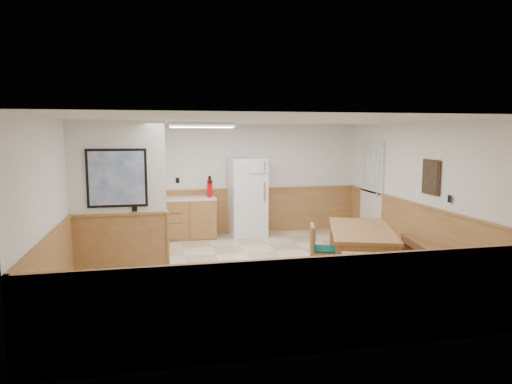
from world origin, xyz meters
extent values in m
plane|color=beige|center=(0.00, 0.00, 0.00)|extent=(6.00, 6.00, 0.00)
cube|color=white|center=(0.00, 0.00, 2.50)|extent=(6.00, 6.00, 0.02)
cube|color=white|center=(0.00, 3.00, 1.25)|extent=(6.00, 0.02, 2.50)
cube|color=white|center=(3.00, 0.00, 1.25)|extent=(0.02, 6.00, 2.50)
cube|color=white|center=(-3.00, 0.00, 1.25)|extent=(0.02, 6.00, 2.50)
cube|color=#AF7A46|center=(0.00, 2.98, 0.50)|extent=(6.00, 0.04, 1.00)
cube|color=#AF7A46|center=(2.98, 0.00, 0.50)|extent=(0.04, 6.00, 1.00)
cube|color=#AF7A46|center=(-2.98, 0.00, 0.50)|extent=(0.04, 6.00, 1.00)
cube|color=white|center=(-2.25, 0.20, 1.75)|extent=(1.50, 0.15, 1.50)
cube|color=#AF7A46|center=(-2.25, 0.20, 0.50)|extent=(1.50, 0.17, 1.00)
cube|color=black|center=(-2.25, 0.10, 1.60)|extent=(0.92, 0.03, 0.92)
cube|color=white|center=(-2.25, 0.09, 1.60)|extent=(0.84, 0.01, 0.84)
cube|color=#A96B3C|center=(-1.10, 2.68, 0.43)|extent=(1.40, 0.60, 0.86)
cube|color=#A96B3C|center=(-2.57, 2.68, 0.43)|extent=(0.06, 0.60, 0.86)
cube|color=#A96B3C|center=(-1.83, 2.68, 0.43)|extent=(0.06, 0.60, 0.86)
cube|color=beige|center=(-1.50, 2.68, 0.88)|extent=(2.20, 0.60, 0.04)
cube|color=beige|center=(-1.50, 2.98, 0.95)|extent=(2.20, 0.02, 0.10)
cube|color=silver|center=(2.97, 1.90, 1.02)|extent=(0.05, 1.02, 2.15)
cube|color=silver|center=(2.96, 1.90, 1.02)|extent=(0.04, 0.90, 2.05)
cube|color=silver|center=(2.94, 1.90, 1.55)|extent=(0.02, 0.76, 0.80)
cube|color=silver|center=(-2.10, 2.98, 1.55)|extent=(0.80, 0.03, 1.00)
cube|color=white|center=(-2.10, 2.96, 1.55)|extent=(0.70, 0.01, 0.90)
cube|color=#322214|center=(2.97, -0.30, 1.55)|extent=(0.03, 0.50, 0.60)
cube|color=black|center=(2.95, -0.30, 1.55)|extent=(0.01, 0.42, 0.52)
cube|color=silver|center=(-0.80, 1.30, 2.45)|extent=(1.20, 0.30, 0.08)
cube|color=white|center=(-0.80, 1.30, 2.40)|extent=(1.15, 0.25, 0.01)
cube|color=white|center=(0.32, 2.63, 0.88)|extent=(0.81, 0.74, 1.75)
cube|color=silver|center=(0.63, 2.27, 1.59)|extent=(0.03, 0.02, 0.23)
cube|color=silver|center=(0.63, 2.27, 1.05)|extent=(0.03, 0.02, 0.41)
cube|color=#A97E3E|center=(1.60, -0.52, 0.72)|extent=(1.55, 2.15, 0.05)
cube|color=#A97E3E|center=(1.60, -0.52, 0.65)|extent=(1.42, 2.02, 0.10)
cube|color=#A97E3E|center=(0.91, -1.24, 0.35)|extent=(0.09, 0.09, 0.70)
cube|color=#A97E3E|center=(1.50, 0.48, 0.35)|extent=(0.09, 0.09, 0.70)
cube|color=#A97E3E|center=(1.71, -1.51, 0.35)|extent=(0.09, 0.09, 0.70)
cube|color=#A97E3E|center=(2.30, 0.20, 0.35)|extent=(0.09, 0.09, 0.70)
cube|color=#A97E3E|center=(2.80, -0.54, 0.42)|extent=(0.61, 1.63, 0.05)
cube|color=#A97E3E|center=(2.80, -1.29, 0.20)|extent=(0.33, 0.11, 0.40)
cube|color=#A97E3E|center=(2.80, 0.21, 0.20)|extent=(0.33, 0.11, 0.40)
cube|color=#A97E3E|center=(0.96, -0.59, 0.42)|extent=(0.60, 0.60, 0.06)
cube|color=#0E4841|center=(0.96, -0.59, 0.47)|extent=(0.55, 0.55, 0.03)
cube|color=#A97E3E|center=(0.76, -0.53, 0.65)|extent=(0.19, 0.48, 0.40)
cube|color=#0E4841|center=(0.55, -0.47, 0.65)|extent=(0.14, 0.41, 0.34)
cube|color=#A97E3E|center=(0.69, -0.73, 0.20)|extent=(0.05, 0.05, 0.39)
cube|color=#A97E3E|center=(0.82, -0.33, 0.20)|extent=(0.05, 0.05, 0.39)
cube|color=#A97E3E|center=(1.10, -0.85, 0.20)|extent=(0.05, 0.05, 0.39)
cube|color=#A97E3E|center=(1.22, -0.45, 0.20)|extent=(0.05, 0.05, 0.39)
cylinder|color=red|center=(-0.52, 2.64, 1.09)|extent=(0.13, 0.13, 0.38)
cylinder|color=black|center=(-0.52, 2.64, 1.33)|extent=(0.06, 0.06, 0.09)
cylinder|color=#198B3E|center=(-2.29, 2.70, 1.00)|extent=(0.07, 0.07, 0.19)
camera|label=1|loc=(-1.61, -7.29, 2.29)|focal=32.00mm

